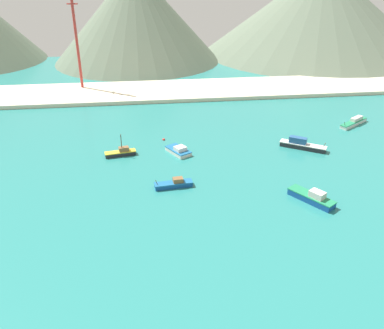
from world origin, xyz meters
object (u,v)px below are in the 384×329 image
fishing_boat_0 (302,145)px  radio_tower (76,39)px  fishing_boat_4 (179,150)px  fishing_boat_8 (121,153)px  fishing_boat_7 (312,197)px  fishing_boat_9 (354,122)px  fishing_boat_6 (174,184)px  buoy_0 (164,140)px

fishing_boat_0 → radio_tower: bearing=136.0°
fishing_boat_4 → radio_tower: bearing=117.2°
fishing_boat_0 → fishing_boat_8: bearing=178.2°
fishing_boat_0 → fishing_boat_7: 24.37m
fishing_boat_4 → fishing_boat_8: (-13.42, 0.43, 0.05)m
fishing_boat_4 → fishing_boat_7: fishing_boat_7 is taller
fishing_boat_4 → fishing_boat_9: 51.32m
fishing_boat_0 → fishing_boat_9: bearing=33.4°
fishing_boat_7 → fishing_boat_9: 45.47m
fishing_boat_6 → fishing_boat_9: bearing=28.2°
fishing_boat_7 → buoy_0: 41.65m
fishing_boat_0 → fishing_boat_9: 24.08m
fishing_boat_0 → fishing_boat_4: fishing_boat_0 is taller
fishing_boat_7 → fishing_boat_9: size_ratio=0.89×
fishing_boat_4 → fishing_boat_6: 15.86m
fishing_boat_7 → radio_tower: (-51.23, 79.33, 16.67)m
fishing_boat_4 → fishing_boat_6: size_ratio=0.95×
fishing_boat_7 → fishing_boat_9: bearing=53.8°
fishing_boat_8 → fishing_boat_0: bearing=-1.8°
fishing_boat_7 → buoy_0: bearing=128.6°
fishing_boat_6 → buoy_0: size_ratio=11.23×
fishing_boat_7 → radio_tower: bearing=122.9°
fishing_boat_9 → buoy_0: size_ratio=14.60×
fishing_boat_4 → buoy_0: 8.74m
fishing_boat_4 → fishing_boat_6: (-2.40, -15.67, -0.03)m
fishing_boat_9 → fishing_boat_4: bearing=-166.1°
fishing_boat_0 → fishing_boat_4: bearing=178.1°
fishing_boat_6 → fishing_boat_8: (-11.02, 16.11, 0.08)m
radio_tower → fishing_boat_4: bearing=-62.8°
fishing_boat_9 → buoy_0: fishing_boat_9 is taller
fishing_boat_4 → fishing_boat_8: fishing_boat_8 is taller
fishing_boat_6 → radio_tower: size_ratio=0.23×
fishing_boat_6 → radio_tower: 77.10m
fishing_boat_8 → radio_tower: radio_tower is taller
fishing_boat_8 → fishing_boat_9: 64.35m
fishing_boat_4 → radio_tower: radio_tower is taller
buoy_0 → fishing_boat_4: bearing=-69.7°
fishing_boat_6 → fishing_boat_8: 19.52m
fishing_boat_4 → fishing_boat_6: bearing=-98.7°
fishing_boat_4 → fishing_boat_0: bearing=-1.9°
fishing_boat_8 → fishing_boat_9: (63.24, 11.86, 0.01)m
fishing_boat_4 → fishing_boat_8: 13.43m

